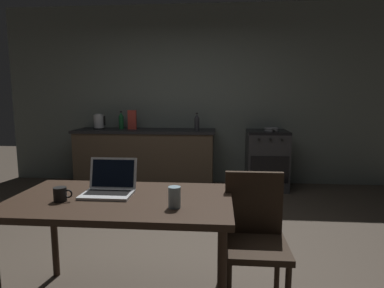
{
  "coord_description": "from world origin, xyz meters",
  "views": [
    {
      "loc": [
        0.55,
        -2.67,
        1.38
      ],
      "look_at": [
        0.26,
        0.87,
        0.87
      ],
      "focal_mm": 30.33,
      "sensor_mm": 36.0,
      "label": 1
    }
  ],
  "objects_px": {
    "chair": "(255,233)",
    "frying_pan": "(272,129)",
    "stove_oven": "(267,160)",
    "laptop": "(109,187)",
    "bottle_b": "(121,121)",
    "coffee_mug": "(61,194)",
    "bottle": "(197,122)",
    "drinking_glass": "(174,197)",
    "cereal_box": "(132,120)",
    "dining_table": "(121,209)",
    "electric_kettle": "(99,122)"
  },
  "relations": [
    {
      "from": "laptop",
      "to": "bottle",
      "type": "relative_size",
      "value": 1.22
    },
    {
      "from": "electric_kettle",
      "to": "coffee_mug",
      "type": "bearing_deg",
      "value": -73.56
    },
    {
      "from": "bottle_b",
      "to": "coffee_mug",
      "type": "bearing_deg",
      "value": -79.68
    },
    {
      "from": "electric_kettle",
      "to": "frying_pan",
      "type": "xyz_separation_m",
      "value": [
        2.65,
        -0.03,
        -0.09
      ]
    },
    {
      "from": "bottle_b",
      "to": "cereal_box",
      "type": "bearing_deg",
      "value": -17.31
    },
    {
      "from": "chair",
      "to": "frying_pan",
      "type": "height_order",
      "value": "frying_pan"
    },
    {
      "from": "electric_kettle",
      "to": "bottle_b",
      "type": "bearing_deg",
      "value": 13.51
    },
    {
      "from": "dining_table",
      "to": "stove_oven",
      "type": "bearing_deg",
      "value": 65.7
    },
    {
      "from": "chair",
      "to": "bottle",
      "type": "relative_size",
      "value": 3.39
    },
    {
      "from": "electric_kettle",
      "to": "dining_table",
      "type": "bearing_deg",
      "value": -67.15
    },
    {
      "from": "stove_oven",
      "to": "laptop",
      "type": "height_order",
      "value": "laptop"
    },
    {
      "from": "chair",
      "to": "drinking_glass",
      "type": "relative_size",
      "value": 7.25
    },
    {
      "from": "stove_oven",
      "to": "dining_table",
      "type": "distance_m",
      "value": 3.27
    },
    {
      "from": "stove_oven",
      "to": "laptop",
      "type": "distance_m",
      "value": 3.26
    },
    {
      "from": "laptop",
      "to": "bottle_b",
      "type": "xyz_separation_m",
      "value": [
        -0.82,
        2.98,
        0.22
      ]
    },
    {
      "from": "electric_kettle",
      "to": "coffee_mug",
      "type": "xyz_separation_m",
      "value": [
        0.91,
        -3.07,
        -0.21
      ]
    },
    {
      "from": "frying_pan",
      "to": "bottle_b",
      "type": "distance_m",
      "value": 2.33
    },
    {
      "from": "stove_oven",
      "to": "drinking_glass",
      "type": "relative_size",
      "value": 7.2
    },
    {
      "from": "electric_kettle",
      "to": "drinking_glass",
      "type": "distance_m",
      "value": 3.53
    },
    {
      "from": "drinking_glass",
      "to": "chair",
      "type": "bearing_deg",
      "value": 25.33
    },
    {
      "from": "stove_oven",
      "to": "dining_table",
      "type": "relative_size",
      "value": 0.63
    },
    {
      "from": "laptop",
      "to": "stove_oven",
      "type": "bearing_deg",
      "value": 66.66
    },
    {
      "from": "chair",
      "to": "cereal_box",
      "type": "distance_m",
      "value": 3.36
    },
    {
      "from": "bottle",
      "to": "stove_oven",
      "type": "bearing_deg",
      "value": 2.57
    },
    {
      "from": "stove_oven",
      "to": "cereal_box",
      "type": "xyz_separation_m",
      "value": [
        -2.07,
        0.02,
        0.59
      ]
    },
    {
      "from": "dining_table",
      "to": "chair",
      "type": "height_order",
      "value": "chair"
    },
    {
      "from": "dining_table",
      "to": "bottle_b",
      "type": "height_order",
      "value": "bottle_b"
    },
    {
      "from": "cereal_box",
      "to": "electric_kettle",
      "type": "bearing_deg",
      "value": -177.82
    },
    {
      "from": "electric_kettle",
      "to": "coffee_mug",
      "type": "relative_size",
      "value": 2.04
    },
    {
      "from": "coffee_mug",
      "to": "drinking_glass",
      "type": "height_order",
      "value": "drinking_glass"
    },
    {
      "from": "bottle",
      "to": "electric_kettle",
      "type": "bearing_deg",
      "value": 178.14
    },
    {
      "from": "laptop",
      "to": "bottle_b",
      "type": "bearing_deg",
      "value": 108.48
    },
    {
      "from": "stove_oven",
      "to": "chair",
      "type": "relative_size",
      "value": 0.99
    },
    {
      "from": "chair",
      "to": "coffee_mug",
      "type": "xyz_separation_m",
      "value": [
        -1.2,
        -0.17,
        0.28
      ]
    },
    {
      "from": "electric_kettle",
      "to": "coffee_mug",
      "type": "height_order",
      "value": "electric_kettle"
    },
    {
      "from": "dining_table",
      "to": "cereal_box",
      "type": "bearing_deg",
      "value": 103.67
    },
    {
      "from": "bottle",
      "to": "drinking_glass",
      "type": "distance_m",
      "value": 3.09
    },
    {
      "from": "chair",
      "to": "drinking_glass",
      "type": "bearing_deg",
      "value": -173.94
    },
    {
      "from": "frying_pan",
      "to": "cereal_box",
      "type": "bearing_deg",
      "value": 178.65
    },
    {
      "from": "stove_oven",
      "to": "dining_table",
      "type": "xyz_separation_m",
      "value": [
        -1.34,
        -2.97,
        0.23
      ]
    },
    {
      "from": "stove_oven",
      "to": "chair",
      "type": "height_order",
      "value": "chair"
    },
    {
      "from": "chair",
      "to": "laptop",
      "type": "distance_m",
      "value": 0.99
    },
    {
      "from": "coffee_mug",
      "to": "drinking_glass",
      "type": "bearing_deg",
      "value": -4.72
    },
    {
      "from": "drinking_glass",
      "to": "laptop",
      "type": "bearing_deg",
      "value": 153.85
    },
    {
      "from": "chair",
      "to": "cereal_box",
      "type": "bearing_deg",
      "value": 99.12
    },
    {
      "from": "laptop",
      "to": "bottle",
      "type": "height_order",
      "value": "bottle"
    },
    {
      "from": "coffee_mug",
      "to": "electric_kettle",
      "type": "bearing_deg",
      "value": 106.44
    },
    {
      "from": "bottle_b",
      "to": "drinking_glass",
      "type": "bearing_deg",
      "value": -68.21
    },
    {
      "from": "stove_oven",
      "to": "electric_kettle",
      "type": "distance_m",
      "value": 2.66
    },
    {
      "from": "frying_pan",
      "to": "dining_table",
      "type": "bearing_deg",
      "value": -115.42
    }
  ]
}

